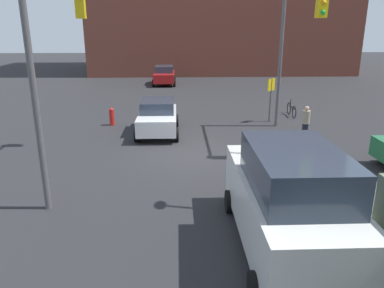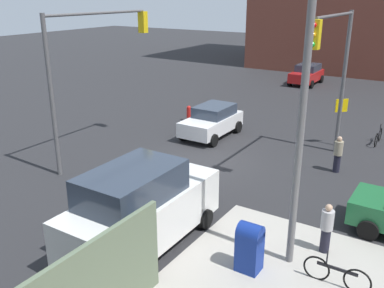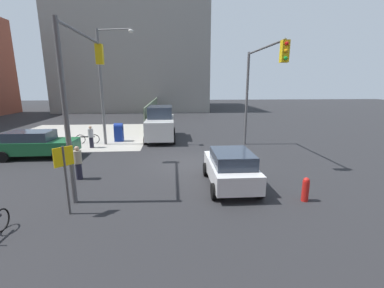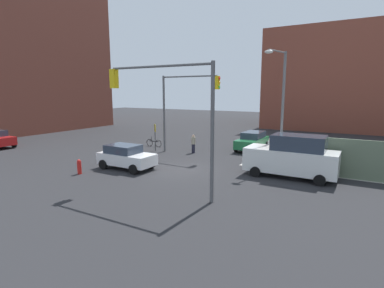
% 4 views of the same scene
% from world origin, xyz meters
% --- Properties ---
extents(ground_plane, '(120.00, 120.00, 0.00)m').
position_xyz_m(ground_plane, '(0.00, 0.00, 0.00)').
color(ground_plane, '#28282B').
extents(traffic_signal_nw_corner, '(5.34, 0.36, 6.50)m').
position_xyz_m(traffic_signal_nw_corner, '(-2.47, 4.50, 4.62)').
color(traffic_signal_nw_corner, '#59595B').
rests_on(traffic_signal_nw_corner, ground).
extents(traffic_signal_se_corner, '(6.25, 0.36, 6.50)m').
position_xyz_m(traffic_signal_se_corner, '(2.08, -4.50, 4.68)').
color(traffic_signal_se_corner, '#59595B').
rests_on(traffic_signal_se_corner, ground).
extents(street_lamp_corner, '(0.91, 2.62, 8.00)m').
position_xyz_m(street_lamp_corner, '(5.12, 5.44, 4.70)').
color(street_lamp_corner, slate).
rests_on(street_lamp_corner, ground).
extents(warning_sign_two_way, '(0.48, 0.48, 2.40)m').
position_xyz_m(warning_sign_two_way, '(-5.40, 4.35, 1.64)').
color(warning_sign_two_way, '#4C4C4C').
rests_on(warning_sign_two_way, ground).
extents(mailbox_blue, '(0.56, 0.64, 1.43)m').
position_xyz_m(mailbox_blue, '(6.20, 5.00, 0.76)').
color(mailbox_blue, navy).
rests_on(mailbox_blue, ground).
extents(fire_hydrant, '(0.26, 0.26, 0.94)m').
position_xyz_m(fire_hydrant, '(-5.00, -4.20, 0.49)').
color(fire_hydrant, red).
rests_on(fire_hydrant, ground).
extents(coupe_white, '(3.89, 2.02, 1.62)m').
position_xyz_m(coupe_white, '(-3.35, -1.67, 0.84)').
color(coupe_white, white).
rests_on(coupe_white, ground).
extents(sedan_red, '(3.88, 2.02, 1.62)m').
position_xyz_m(sedan_red, '(-19.33, -1.86, 0.84)').
color(sedan_red, '#B21919').
rests_on(sedan_red, ground).
extents(van_white_delivery, '(5.40, 2.32, 2.62)m').
position_xyz_m(van_white_delivery, '(6.85, 1.80, 1.28)').
color(van_white_delivery, white).
rests_on(van_white_delivery, ground).
extents(pedestrian_crossing, '(0.36, 0.36, 1.59)m').
position_xyz_m(pedestrian_crossing, '(-2.00, 5.20, 0.82)').
color(pedestrian_crossing, '#9E937A').
rests_on(pedestrian_crossing, ground).
extents(pedestrian_waiting, '(0.36, 0.36, 1.55)m').
position_xyz_m(pedestrian_waiting, '(4.20, 6.50, 0.80)').
color(pedestrian_waiting, '#B2B2B7').
rests_on(pedestrian_waiting, ground).
extents(bicycle_leaning_on_fence, '(0.05, 1.75, 0.97)m').
position_xyz_m(bicycle_leaning_on_fence, '(5.60, 7.20, 0.35)').
color(bicycle_leaning_on_fence, black).
rests_on(bicycle_leaning_on_fence, ground).
extents(bicycle_at_crosswalk, '(1.75, 0.05, 0.97)m').
position_xyz_m(bicycle_at_crosswalk, '(-6.80, 6.00, 0.35)').
color(bicycle_at_crosswalk, black).
rests_on(bicycle_at_crosswalk, ground).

